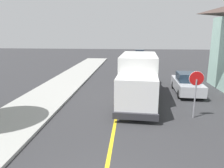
{
  "coord_description": "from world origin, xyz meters",
  "views": [
    {
      "loc": [
        0.76,
        -4.37,
        4.63
      ],
      "look_at": [
        -0.43,
        8.95,
        1.4
      ],
      "focal_mm": 33.74,
      "sensor_mm": 36.0,
      "label": 1
    }
  ],
  "objects": [
    {
      "name": "parked_van_across",
      "position": [
        5.2,
        12.1,
        0.79
      ],
      "size": [
        1.96,
        4.46,
        1.67
      ],
      "color": "#B7B7BC",
      "rests_on": "ground"
    },
    {
      "name": "parked_car_mid",
      "position": [
        1.94,
        22.78,
        0.79
      ],
      "size": [
        1.81,
        4.4,
        1.67
      ],
      "color": "silver",
      "rests_on": "ground"
    },
    {
      "name": "parked_car_far",
      "position": [
        1.88,
        29.27,
        0.79
      ],
      "size": [
        1.94,
        4.46,
        1.67
      ],
      "color": "#4C564C",
      "rests_on": "ground"
    },
    {
      "name": "box_truck",
      "position": [
        1.28,
        9.77,
        1.77
      ],
      "size": [
        2.81,
        7.31,
        3.2
      ],
      "color": "silver",
      "rests_on": "ground"
    },
    {
      "name": "stop_sign",
      "position": [
        4.33,
        7.11,
        1.86
      ],
      "size": [
        0.8,
        0.1,
        2.65
      ],
      "color": "gray",
      "rests_on": "ground"
    },
    {
      "name": "centre_line_yellow",
      "position": [
        0.0,
        10.0,
        0.0
      ],
      "size": [
        0.16,
        56.0,
        0.01
      ],
      "primitive_type": "cube",
      "color": "gold",
      "rests_on": "ground"
    },
    {
      "name": "parked_car_furthest",
      "position": [
        2.34,
        35.29,
        0.79
      ],
      "size": [
        2.01,
        4.48,
        1.67
      ],
      "color": "maroon",
      "rests_on": "ground"
    },
    {
      "name": "parked_car_near",
      "position": [
        2.21,
        15.66,
        0.79
      ],
      "size": [
        1.98,
        4.47,
        1.67
      ],
      "color": "#B7B7BC",
      "rests_on": "ground"
    }
  ]
}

